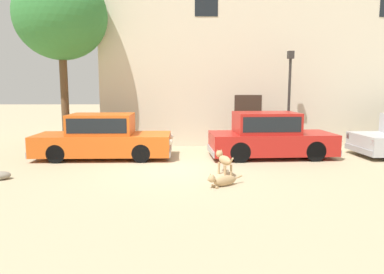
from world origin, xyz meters
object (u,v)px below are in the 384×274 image
(parked_sedan_nearest, at_px, (103,137))
(stray_dog_spotted, at_px, (223,180))
(acacia_tree_left, at_px, (61,16))
(parked_sedan_second, at_px, (269,135))
(street_lamp, at_px, (289,87))
(stray_dog_tan, at_px, (224,160))

(parked_sedan_nearest, distance_m, stray_dog_spotted, 5.19)
(acacia_tree_left, bearing_deg, parked_sedan_nearest, -44.13)
(parked_sedan_nearest, height_order, stray_dog_spotted, parked_sedan_nearest)
(stray_dog_spotted, bearing_deg, parked_sedan_second, -149.98)
(stray_dog_spotted, distance_m, street_lamp, 6.27)
(parked_sedan_nearest, relative_size, stray_dog_tan, 4.48)
(parked_sedan_nearest, distance_m, street_lamp, 7.09)
(stray_dog_spotted, relative_size, acacia_tree_left, 0.14)
(stray_dog_tan, relative_size, acacia_tree_left, 0.16)
(street_lamp, xyz_separation_m, acacia_tree_left, (-8.57, 0.32, 2.62))
(stray_dog_tan, xyz_separation_m, acacia_tree_left, (-5.71, 4.18, 4.60))
(stray_dog_spotted, distance_m, stray_dog_tan, 1.20)
(stray_dog_tan, bearing_deg, acacia_tree_left, 36.18)
(parked_sedan_second, height_order, acacia_tree_left, acacia_tree_left)
(stray_dog_spotted, bearing_deg, stray_dog_tan, -129.03)
(stray_dog_spotted, relative_size, stray_dog_tan, 0.92)
(parked_sedan_second, xyz_separation_m, stray_dog_tan, (-1.81, -2.47, -0.35))
(stray_dog_tan, xyz_separation_m, street_lamp, (2.86, 3.87, 1.98))
(parked_sedan_second, bearing_deg, parked_sedan_nearest, 177.32)
(acacia_tree_left, bearing_deg, street_lamp, -2.11)
(parked_sedan_nearest, bearing_deg, acacia_tree_left, 135.15)
(parked_sedan_second, relative_size, stray_dog_tan, 4.20)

